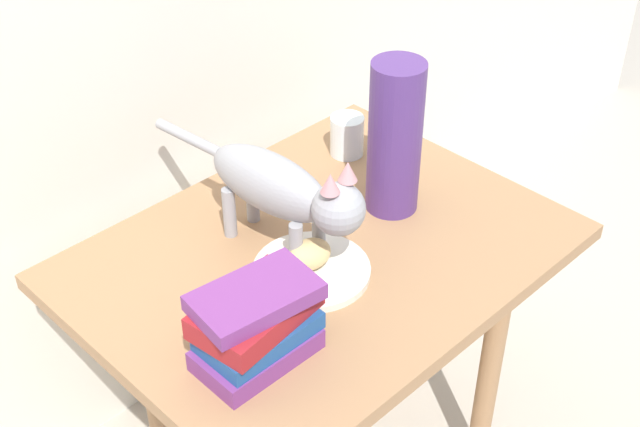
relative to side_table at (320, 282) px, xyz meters
The scene contains 7 objects.
side_table is the anchor object (origin of this frame).
plate 0.11m from the side_table, 146.81° to the right, with size 0.20×0.20×0.01m, color silver.
bread_roll 0.13m from the side_table, 150.60° to the right, with size 0.08×0.06×0.05m, color #E0BC7A.
cat 0.22m from the side_table, 136.01° to the left, with size 0.12×0.48×0.23m.
book_stack 0.31m from the side_table, 154.93° to the right, with size 0.21×0.14×0.13m.
green_vase 0.30m from the side_table, ahead, with size 0.10×0.10×0.30m, color #4C2D72.
candle_jar 0.35m from the side_table, 35.45° to the left, with size 0.07×0.07×0.08m.
Camera 1 is at (-0.86, -0.87, 1.58)m, focal length 48.92 mm.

